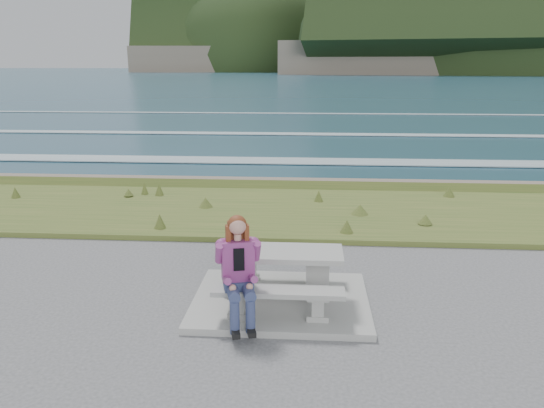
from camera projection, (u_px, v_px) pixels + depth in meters
name	position (u px, v px, depth m)	size (l,w,h in m)	color
concrete_slab	(281.00, 301.00, 7.94)	(2.60, 2.10, 0.10)	#A4A49F
picnic_table	(281.00, 261.00, 7.78)	(1.80, 0.75, 0.75)	#A4A49F
bench_landward	(278.00, 296.00, 7.16)	(1.80, 0.35, 0.45)	#A4A49F
bench_seaward	(283.00, 259.00, 8.51)	(1.80, 0.35, 0.45)	#A4A49F
grass_verge	(292.00, 214.00, 12.77)	(160.00, 4.50, 0.22)	#3A5921
shore_drop	(296.00, 187.00, 15.57)	(160.00, 0.80, 2.20)	#706354
ocean	(304.00, 152.00, 32.59)	(1600.00, 1600.00, 0.09)	navy
seated_woman	(240.00, 286.00, 7.02)	(0.58, 0.82, 1.47)	navy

